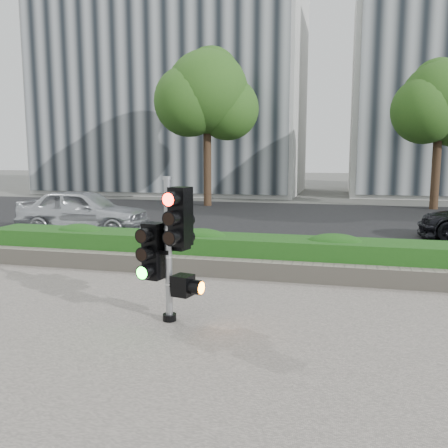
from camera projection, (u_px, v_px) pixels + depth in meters
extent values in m
plane|color=#51514C|center=(229.00, 311.00, 7.17)|extent=(120.00, 120.00, 0.00)
cube|color=#9E9389|center=(171.00, 388.00, 4.77)|extent=(16.00, 11.00, 0.03)
cube|color=black|center=(295.00, 222.00, 16.77)|extent=(60.00, 13.00, 0.02)
cube|color=gray|center=(263.00, 262.00, 10.19)|extent=(60.00, 0.25, 0.12)
cube|color=gray|center=(252.00, 269.00, 8.97)|extent=(12.00, 0.32, 0.34)
cube|color=#347F27|center=(258.00, 254.00, 9.57)|extent=(12.00, 1.00, 0.68)
cube|color=#B7B7B2|center=(176.00, 74.00, 30.34)|extent=(16.00, 9.00, 15.00)
cylinder|color=black|center=(207.00, 163.00, 21.89)|extent=(0.36, 0.36, 4.03)
sphere|color=#134315|center=(207.00, 92.00, 21.43)|extent=(3.74, 3.74, 3.74)
sphere|color=#134315|center=(227.00, 109.00, 21.67)|extent=(2.88, 2.88, 2.88)
sphere|color=#134315|center=(189.00, 101.00, 21.25)|extent=(3.17, 3.17, 3.17)
sphere|color=#134315|center=(211.00, 75.00, 22.00)|extent=(2.59, 2.59, 2.59)
cylinder|color=black|center=(436.00, 168.00, 20.47)|extent=(0.36, 0.36, 3.58)
sphere|color=#134315|center=(440.00, 102.00, 20.07)|extent=(3.33, 3.33, 3.33)
sphere|color=#134315|center=(425.00, 110.00, 19.91)|extent=(2.82, 2.82, 2.82)
sphere|color=#134315|center=(438.00, 85.00, 20.58)|extent=(2.30, 2.30, 2.30)
cylinder|color=black|center=(170.00, 317.00, 6.67)|extent=(0.19, 0.19, 0.10)
cylinder|color=gray|center=(168.00, 252.00, 6.54)|extent=(0.10, 0.10, 1.98)
cylinder|color=gray|center=(167.00, 178.00, 6.39)|extent=(0.13, 0.13, 0.05)
cube|color=#FF1107|center=(180.00, 216.00, 6.34)|extent=(0.30, 0.30, 0.79)
cube|color=#14E51E|center=(154.00, 251.00, 6.61)|extent=(0.30, 0.30, 0.79)
cube|color=black|center=(179.00, 231.00, 6.68)|extent=(0.30, 0.30, 0.54)
cube|color=orange|center=(183.00, 285.00, 6.53)|extent=(0.30, 0.30, 0.29)
imported|color=silver|center=(83.00, 211.00, 14.25)|extent=(3.98, 1.74, 1.33)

